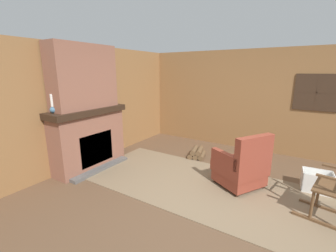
{
  "coord_description": "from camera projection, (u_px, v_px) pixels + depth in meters",
  "views": [
    {
      "loc": [
        0.97,
        -2.71,
        1.86
      ],
      "look_at": [
        -1.11,
        0.6,
        0.9
      ],
      "focal_mm": 24.0,
      "sensor_mm": 36.0,
      "label": 1
    }
  ],
  "objects": [
    {
      "name": "ground_plane",
      "position": [
        212.0,
        206.0,
        3.18
      ],
      "size": [
        14.0,
        14.0,
        0.0
      ],
      "primitive_type": "plane",
      "color": "brown"
    },
    {
      "name": "chimney_breast",
      "position": [
        84.0,
        77.0,
        4.07
      ],
      "size": [
        0.38,
        1.26,
        1.15
      ],
      "color": "brown",
      "rests_on": "fireplace_hearth"
    },
    {
      "name": "storage_case",
      "position": [
        88.0,
        104.0,
        4.29
      ],
      "size": [
        0.13,
        0.23,
        0.14
      ],
      "color": "black",
      "rests_on": "fireplace_hearth"
    },
    {
      "name": "armchair",
      "position": [
        241.0,
        167.0,
        3.64
      ],
      "size": [
        0.91,
        0.92,
        0.93
      ],
      "rotation": [
        0.0,
        0.0,
        2.61
      ],
      "color": "brown",
      "rests_on": "ground"
    },
    {
      "name": "wood_panel_wall_back",
      "position": [
        260.0,
        101.0,
        5.18
      ],
      "size": [
        6.12,
        0.09,
        2.35
      ],
      "color": "olive",
      "rests_on": "ground"
    },
    {
      "name": "wood_panel_wall_left",
      "position": [
        78.0,
        107.0,
        4.34
      ],
      "size": [
        0.06,
        6.12,
        2.35
      ],
      "color": "olive",
      "rests_on": "ground"
    },
    {
      "name": "fireplace_hearth",
      "position": [
        90.0,
        139.0,
        4.35
      ],
      "size": [
        0.64,
        1.53,
        1.18
      ],
      "color": "brown",
      "rests_on": "ground"
    },
    {
      "name": "firewood_stack",
      "position": [
        197.0,
        153.0,
        4.95
      ],
      "size": [
        0.44,
        0.49,
        0.21
      ],
      "rotation": [
        0.0,
        0.0,
        0.26
      ],
      "color": "brown",
      "rests_on": "ground"
    },
    {
      "name": "laundry_basket",
      "position": [
        317.0,
        182.0,
        3.55
      ],
      "size": [
        0.45,
        0.36,
        0.32
      ],
      "rotation": [
        0.0,
        0.0,
        0.09
      ],
      "color": "white",
      "rests_on": "ground"
    },
    {
      "name": "oil_lamp_vase",
      "position": [
        53.0,
        106.0,
        3.7
      ],
      "size": [
        0.12,
        0.12,
        0.32
      ],
      "color": "#47708E",
      "rests_on": "fireplace_hearth"
    },
    {
      "name": "area_rug",
      "position": [
        200.0,
        185.0,
        3.76
      ],
      "size": [
        4.07,
        1.81,
        0.01
      ],
      "color": "#7A664C",
      "rests_on": "ground"
    }
  ]
}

